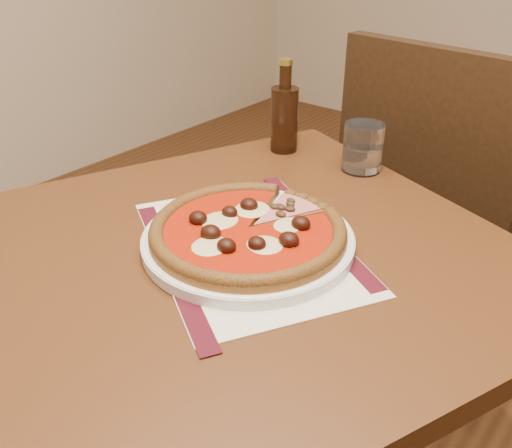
{
  "coord_description": "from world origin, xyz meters",
  "views": [
    {
      "loc": [
        -0.02,
        -0.28,
        1.21
      ],
      "look_at": [
        -0.49,
        0.3,
        0.78
      ],
      "focal_mm": 38.0,
      "sensor_mm": 36.0,
      "label": 1
    }
  ],
  "objects_px": {
    "chair_far": "(438,207)",
    "bottle": "(284,116)",
    "plate": "(248,240)",
    "pizza": "(248,229)",
    "water_glass": "(363,147)",
    "table": "(249,296)"
  },
  "relations": [
    {
      "from": "chair_far",
      "to": "water_glass",
      "type": "bearing_deg",
      "value": 85.33
    },
    {
      "from": "plate",
      "to": "pizza",
      "type": "bearing_deg",
      "value": -92.38
    },
    {
      "from": "chair_far",
      "to": "pizza",
      "type": "xyz_separation_m",
      "value": [
        -0.06,
        -0.69,
        0.23
      ]
    },
    {
      "from": "pizza",
      "to": "bottle",
      "type": "distance_m",
      "value": 0.42
    },
    {
      "from": "chair_far",
      "to": "plate",
      "type": "height_order",
      "value": "chair_far"
    },
    {
      "from": "chair_far",
      "to": "bottle",
      "type": "xyz_separation_m",
      "value": [
        -0.26,
        -0.33,
        0.27
      ]
    },
    {
      "from": "pizza",
      "to": "water_glass",
      "type": "height_order",
      "value": "water_glass"
    },
    {
      "from": "plate",
      "to": "pizza",
      "type": "distance_m",
      "value": 0.02
    },
    {
      "from": "pizza",
      "to": "bottle",
      "type": "xyz_separation_m",
      "value": [
        -0.2,
        0.36,
        0.05
      ]
    },
    {
      "from": "water_glass",
      "to": "bottle",
      "type": "xyz_separation_m",
      "value": [
        -0.19,
        -0.01,
        0.03
      ]
    },
    {
      "from": "chair_far",
      "to": "table",
      "type": "bearing_deg",
      "value": 92.67
    },
    {
      "from": "table",
      "to": "chair_far",
      "type": "xyz_separation_m",
      "value": [
        0.06,
        0.69,
        -0.09
      ]
    },
    {
      "from": "table",
      "to": "bottle",
      "type": "relative_size",
      "value": 5.15
    },
    {
      "from": "table",
      "to": "bottle",
      "type": "height_order",
      "value": "bottle"
    },
    {
      "from": "pizza",
      "to": "water_glass",
      "type": "bearing_deg",
      "value": 91.63
    },
    {
      "from": "table",
      "to": "water_glass",
      "type": "xyz_separation_m",
      "value": [
        -0.01,
        0.38,
        0.15
      ]
    },
    {
      "from": "chair_far",
      "to": "bottle",
      "type": "height_order",
      "value": "chair_far"
    },
    {
      "from": "table",
      "to": "water_glass",
      "type": "height_order",
      "value": "water_glass"
    },
    {
      "from": "bottle",
      "to": "pizza",
      "type": "bearing_deg",
      "value": -61.22
    },
    {
      "from": "table",
      "to": "chair_far",
      "type": "distance_m",
      "value": 0.7
    },
    {
      "from": "table",
      "to": "bottle",
      "type": "bearing_deg",
      "value": 118.74
    },
    {
      "from": "pizza",
      "to": "bottle",
      "type": "relative_size",
      "value": 1.54
    }
  ]
}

